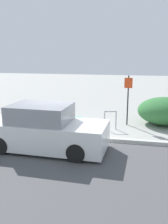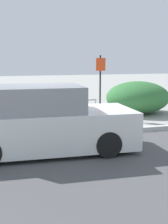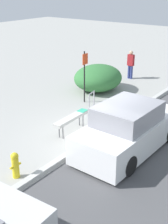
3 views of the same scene
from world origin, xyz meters
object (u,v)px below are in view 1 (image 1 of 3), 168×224
(sign_post, at_px, (128,96))
(parked_car_near, at_px, (45,130))
(bench, at_px, (62,118))
(bike_rack, at_px, (110,118))

(sign_post, distance_m, parked_car_near, 4.60)
(bench, distance_m, parked_car_near, 2.27)
(bench, bearing_deg, sign_post, 25.87)
(bike_rack, bearing_deg, sign_post, 51.39)
(bike_rack, height_order, parked_car_near, parked_car_near)
(sign_post, bearing_deg, bench, -152.41)
(bench, height_order, parked_car_near, parked_car_near)
(bike_rack, relative_size, parked_car_near, 0.19)
(bench, relative_size, sign_post, 0.75)
(bike_rack, xyz_separation_m, sign_post, (0.70, 0.87, 0.88))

